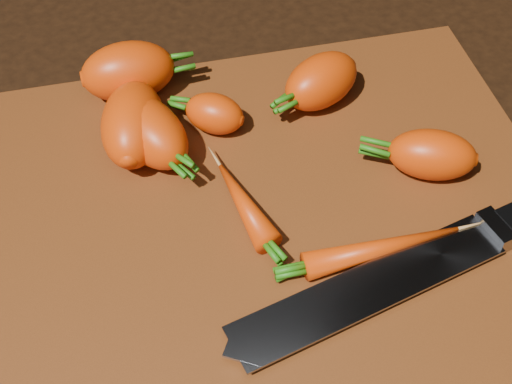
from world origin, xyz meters
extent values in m
cube|color=black|center=(0.00, 0.00, -0.01)|extent=(2.00, 2.00, 0.01)
cube|color=brown|center=(0.00, 0.00, 0.01)|extent=(0.50, 0.40, 0.01)
ellipsoid|color=#EB3C01|center=(-0.08, 0.17, 0.04)|extent=(0.09, 0.06, 0.06)
ellipsoid|color=#EB3C01|center=(-0.02, 0.11, 0.03)|extent=(0.06, 0.06, 0.04)
ellipsoid|color=#EB3C01|center=(-0.07, 0.09, 0.04)|extent=(0.09, 0.10, 0.05)
ellipsoid|color=#EB3C01|center=(-0.09, 0.10, 0.04)|extent=(0.07, 0.10, 0.05)
ellipsoid|color=#EB3C01|center=(0.09, 0.12, 0.04)|extent=(0.09, 0.08, 0.05)
ellipsoid|color=#EB3C01|center=(0.15, 0.01, 0.03)|extent=(0.08, 0.07, 0.04)
ellipsoid|color=#EB3C01|center=(0.08, -0.06, 0.02)|extent=(0.13, 0.03, 0.02)
ellipsoid|color=#EB3C01|center=(-0.01, 0.01, 0.02)|extent=(0.04, 0.09, 0.02)
cube|color=gray|center=(-0.05, -0.12, 0.02)|extent=(0.23, 0.09, 0.00)
cube|color=gray|center=(0.07, -0.09, 0.02)|extent=(0.02, 0.04, 0.02)
cube|color=black|center=(0.14, -0.07, 0.02)|extent=(0.13, 0.05, 0.02)
cylinder|color=#B2B2B7|center=(0.12, -0.08, 0.03)|extent=(0.01, 0.01, 0.00)
camera|label=1|loc=(-0.08, -0.35, 0.47)|focal=50.00mm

